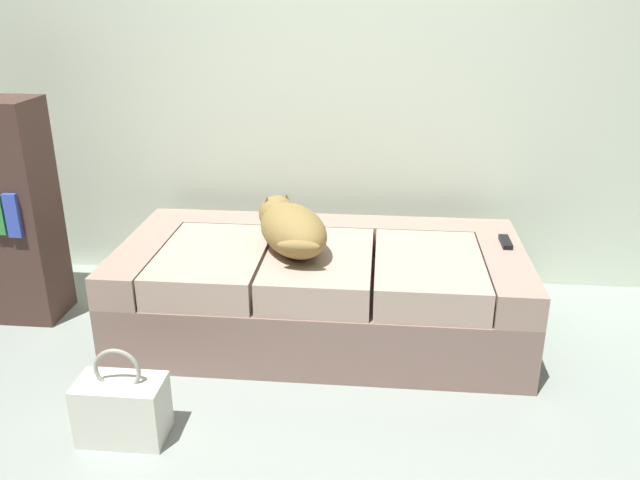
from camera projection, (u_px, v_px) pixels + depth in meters
name	position (u px, v px, depth m)	size (l,w,h in m)	color
ground_plane	(292.00, 479.00, 2.23)	(10.00, 10.00, 0.00)	gray
back_wall	(334.00, 23.00, 3.33)	(6.40, 0.10, 2.80)	silver
couch	(321.00, 290.00, 3.11)	(1.88, 0.92, 0.45)	#81665C
dog_tan	(290.00, 227.00, 2.95)	(0.46, 0.60, 0.22)	olive
tv_remote	(506.00, 242.00, 3.05)	(0.04, 0.15, 0.02)	black
handbag	(122.00, 408.00, 2.40)	(0.32, 0.18, 0.38)	silver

